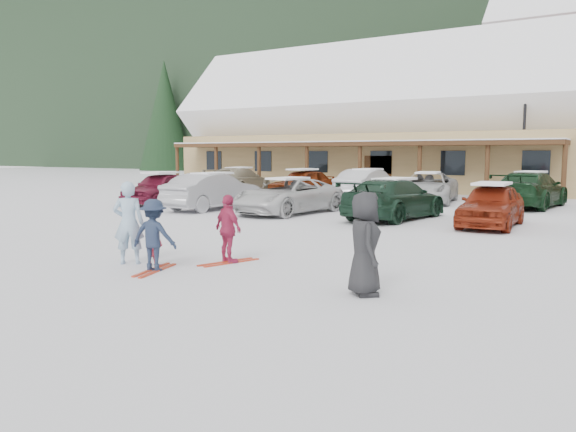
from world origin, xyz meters
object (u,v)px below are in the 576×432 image
Objects in this scene: adult_skier at (129,223)px; child_navy at (154,235)px; lamp_post at (524,137)px; parked_car_4 at (491,205)px; toddler_red at (154,244)px; parked_car_1 at (213,191)px; parked_car_0 at (160,188)px; parked_car_9 at (368,184)px; parked_car_10 at (428,188)px; parked_car_7 at (239,180)px; parked_car_8 at (302,183)px; child_magenta at (228,229)px; parked_car_2 at (288,196)px; bystander_dark at (365,244)px; parked_car_3 at (394,199)px; day_lodge at (380,130)px; parked_car_11 at (530,190)px.

adult_skier is 1.03m from child_navy.
parked_car_4 is at bearing -83.90° from lamp_post.
toddler_red is 0.19× the size of parked_car_1.
parked_car_1 is (-6.59, 9.84, 0.32)m from toddler_red.
parked_car_0 is 10.52m from parked_car_9.
parked_car_7 is at bearing 168.18° from parked_car_10.
child_magenta is at bearing -56.43° from parked_car_8.
child_navy is (-2.64, -25.04, -2.53)m from lamp_post.
adult_skier is 0.35× the size of parked_car_2.
child_navy is at bearing -113.02° from parked_car_4.
parked_car_1 is at bearing 14.21° from bystander_dark.
adult_skier is at bearing 112.31° from parked_car_7.
adult_skier is 18.86m from parked_car_8.
parked_car_3 is at bearing -171.18° from parked_car_1.
adult_skier is 0.38× the size of parked_car_1.
day_lodge reaches higher than parked_car_2.
parked_car_2 is 4.25m from parked_car_3.
child_magenta is 3.76m from bystander_dark.
lamp_post is 24.73m from bystander_dark.
adult_skier is 0.33× the size of parked_car_11.
parked_car_4 is 0.79× the size of parked_car_7.
child_navy is 15.22m from parked_car_0.
adult_skier reaches higher than parked_car_1.
parked_car_0 is at bearing -61.48° from child_navy.
parked_car_1 is at bearing -71.56° from child_navy.
parked_car_11 reaches higher than parked_car_10.
bystander_dark is at bearing -177.30° from toddler_red.
parked_car_7 is at bearing -56.34° from parked_car_1.
adult_skier reaches higher than child_magenta.
bystander_dark is at bearing -176.64° from child_magenta.
day_lodge is at bearing -58.66° from parked_car_3.
adult_skier is at bearing -101.87° from parked_car_10.
child_navy is 0.29× the size of parked_car_3.
child_navy is at bearing -98.72° from parked_car_10.
parked_car_2 is (4.08, -18.68, -3.25)m from day_lodge.
bystander_dark is 0.37× the size of parked_car_9.
lamp_post is 1.14× the size of parked_car_3.
parked_car_9 is at bearing 132.73° from parked_car_4.
parked_car_11 is at bearing -83.28° from child_magenta.
parked_car_3 is 0.93× the size of parked_car_11.
parked_car_3 reaches higher than child_navy.
bystander_dark reaches higher than parked_car_1.
lamp_post is 25.18m from adult_skier.
parked_car_7 is 8.13m from parked_car_9.
bystander_dark is (1.74, -24.55, -2.39)m from lamp_post.
lamp_post is 3.22× the size of adult_skier.
child_magenta is 0.28× the size of parked_car_11.
day_lodge reaches higher than parked_car_10.
parked_car_8 is 11.41m from parked_car_11.
lamp_post is 25.30m from child_navy.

